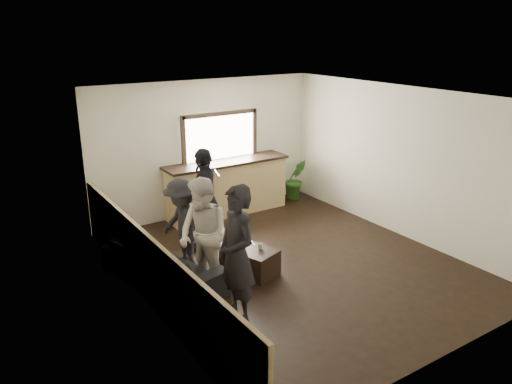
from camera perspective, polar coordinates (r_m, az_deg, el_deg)
ground at (r=8.50m, az=4.08°, el=-8.14°), size 5.00×6.00×0.01m
room_shell at (r=7.55m, az=-0.14°, el=0.48°), size 5.01×6.01×2.80m
bar_counter at (r=10.51m, az=-3.37°, el=0.91°), size 2.70×0.68×2.13m
sofa at (r=7.89m, az=-10.51°, el=-8.09°), size 1.39×2.29×0.63m
coffee_table at (r=8.12m, az=-0.95°, el=-7.75°), size 0.80×1.07×0.42m
cup_a at (r=8.07m, az=-2.16°, el=-5.96°), size 0.14×0.14×0.09m
cup_b at (r=7.99m, az=0.48°, el=-6.21°), size 0.12×0.12×0.09m
potted_plant at (r=11.47m, az=4.51°, el=1.48°), size 0.60×0.52×0.93m
person_a at (r=6.61m, az=-2.19°, el=-7.13°), size 0.50×0.70×1.89m
person_b at (r=7.40m, az=-6.00°, el=-4.98°), size 0.84×0.98×1.73m
person_c at (r=8.06m, az=-8.40°, el=-3.81°), size 0.69×1.06×1.55m
person_d at (r=8.77m, az=-5.86°, el=-0.82°), size 0.95×1.15×1.84m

